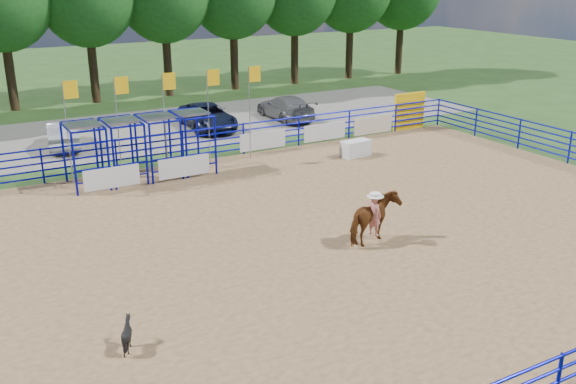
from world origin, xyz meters
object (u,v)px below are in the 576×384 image
(horse_and_rider, at_px, (374,217))
(car_b, at_px, (63,134))
(announcer_table, at_px, (356,148))
(car_d, at_px, (285,107))
(calf, at_px, (127,334))
(car_c, at_px, (207,117))

(horse_and_rider, xyz_separation_m, car_b, (-6.23, 16.84, -0.22))
(announcer_table, distance_m, car_d, 8.57)
(car_b, bearing_deg, announcer_table, 152.39)
(car_b, xyz_separation_m, car_d, (12.53, 0.14, 0.01))
(car_d, bearing_deg, car_b, 2.11)
(horse_and_rider, bearing_deg, car_b, 110.30)
(announcer_table, distance_m, calf, 17.41)
(horse_and_rider, xyz_separation_m, car_d, (6.29, 16.98, -0.21))
(horse_and_rider, relative_size, car_c, 0.48)
(calf, height_order, car_c, car_c)
(car_b, bearing_deg, calf, 91.43)
(car_b, bearing_deg, horse_and_rider, 118.70)
(car_b, relative_size, car_d, 0.86)
(horse_and_rider, xyz_separation_m, car_c, (1.41, 16.97, -0.21))
(calf, xyz_separation_m, car_c, (9.96, 19.07, 0.29))
(calf, xyz_separation_m, car_b, (2.31, 18.95, 0.29))
(car_c, bearing_deg, calf, -112.84)
(announcer_table, relative_size, horse_and_rider, 0.60)
(announcer_table, bearing_deg, car_c, 114.48)
(car_c, distance_m, car_d, 4.88)
(car_d, bearing_deg, calf, 53.60)
(horse_and_rider, bearing_deg, announcer_table, 58.11)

